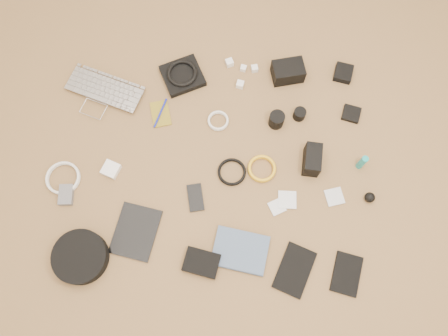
{
  "coord_description": "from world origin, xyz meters",
  "views": [
    {
      "loc": [
        0.04,
        -0.59,
        1.83
      ],
      "look_at": [
        0.04,
        -0.0,
        0.02
      ],
      "focal_mm": 35.0,
      "sensor_mm": 36.0,
      "label": 1
    }
  ],
  "objects_px": {
    "tablet": "(136,232)",
    "phone": "(196,198)",
    "dslr_camera": "(288,72)",
    "headphone_case": "(81,257)",
    "paperback": "(236,271)",
    "laptop": "(100,98)"
  },
  "relations": [
    {
      "from": "dslr_camera",
      "to": "headphone_case",
      "type": "bearing_deg",
      "value": -146.2
    },
    {
      "from": "headphone_case",
      "to": "laptop",
      "type": "bearing_deg",
      "value": 88.23
    },
    {
      "from": "laptop",
      "to": "paperback",
      "type": "distance_m",
      "value": 0.99
    },
    {
      "from": "dslr_camera",
      "to": "paperback",
      "type": "distance_m",
      "value": 0.93
    },
    {
      "from": "dslr_camera",
      "to": "tablet",
      "type": "height_order",
      "value": "dslr_camera"
    },
    {
      "from": "phone",
      "to": "headphone_case",
      "type": "height_order",
      "value": "headphone_case"
    },
    {
      "from": "dslr_camera",
      "to": "headphone_case",
      "type": "distance_m",
      "value": 1.22
    },
    {
      "from": "tablet",
      "to": "paperback",
      "type": "relative_size",
      "value": 1.01
    },
    {
      "from": "dslr_camera",
      "to": "phone",
      "type": "height_order",
      "value": "dslr_camera"
    },
    {
      "from": "dslr_camera",
      "to": "phone",
      "type": "relative_size",
      "value": 1.18
    },
    {
      "from": "phone",
      "to": "paperback",
      "type": "relative_size",
      "value": 0.55
    },
    {
      "from": "laptop",
      "to": "dslr_camera",
      "type": "xyz_separation_m",
      "value": [
        0.87,
        0.11,
        0.03
      ]
    },
    {
      "from": "tablet",
      "to": "phone",
      "type": "bearing_deg",
      "value": 44.79
    },
    {
      "from": "laptop",
      "to": "tablet",
      "type": "bearing_deg",
      "value": -50.56
    },
    {
      "from": "dslr_camera",
      "to": "laptop",
      "type": "bearing_deg",
      "value": 177.98
    },
    {
      "from": "tablet",
      "to": "headphone_case",
      "type": "bearing_deg",
      "value": -139.21
    },
    {
      "from": "tablet",
      "to": "dslr_camera",
      "type": "bearing_deg",
      "value": 62.04
    },
    {
      "from": "phone",
      "to": "paperback",
      "type": "height_order",
      "value": "paperback"
    },
    {
      "from": "tablet",
      "to": "paperback",
      "type": "bearing_deg",
      "value": -6.94
    },
    {
      "from": "tablet",
      "to": "headphone_case",
      "type": "xyz_separation_m",
      "value": [
        -0.21,
        -0.1,
        0.03
      ]
    },
    {
      "from": "laptop",
      "to": "tablet",
      "type": "relative_size",
      "value": 1.59
    },
    {
      "from": "laptop",
      "to": "tablet",
      "type": "xyz_separation_m",
      "value": [
        0.19,
        -0.62,
        -0.01
      ]
    }
  ]
}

